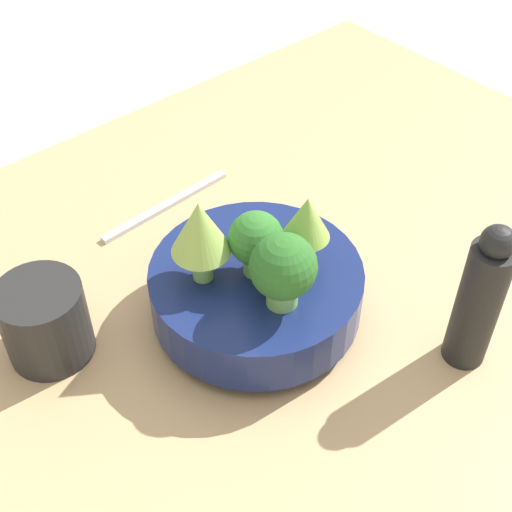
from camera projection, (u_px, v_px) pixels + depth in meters
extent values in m
plane|color=#ADA89E|center=(246.00, 369.00, 0.73)|extent=(6.00, 6.00, 0.00)
cube|color=tan|center=(246.00, 357.00, 0.72)|extent=(1.18, 0.86, 0.04)
cylinder|color=navy|center=(256.00, 311.00, 0.73)|extent=(0.09, 0.09, 0.01)
cylinder|color=navy|center=(256.00, 289.00, 0.71)|extent=(0.21, 0.21, 0.05)
cylinder|color=#6BA34C|center=(256.00, 262.00, 0.68)|extent=(0.02, 0.02, 0.02)
sphere|color=#2D6B28|center=(256.00, 238.00, 0.66)|extent=(0.05, 0.05, 0.05)
cylinder|color=#7AB256|center=(202.00, 264.00, 0.67)|extent=(0.02, 0.02, 0.03)
cone|color=#93B751|center=(200.00, 228.00, 0.64)|extent=(0.06, 0.06, 0.06)
cylinder|color=#7AB256|center=(282.00, 293.00, 0.65)|extent=(0.03, 0.03, 0.03)
sphere|color=#286023|center=(283.00, 266.00, 0.63)|extent=(0.06, 0.06, 0.06)
cylinder|color=#6BA34C|center=(307.00, 252.00, 0.68)|extent=(0.02, 0.02, 0.04)
cone|color=#84AD47|center=(309.00, 220.00, 0.65)|extent=(0.05, 0.05, 0.05)
cylinder|color=black|center=(45.00, 321.00, 0.67)|extent=(0.08, 0.08, 0.08)
cylinder|color=black|center=(477.00, 306.00, 0.65)|extent=(0.04, 0.04, 0.14)
sphere|color=black|center=(498.00, 242.00, 0.59)|extent=(0.03, 0.03, 0.03)
cube|color=silver|center=(166.00, 205.00, 0.86)|extent=(0.18, 0.02, 0.01)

